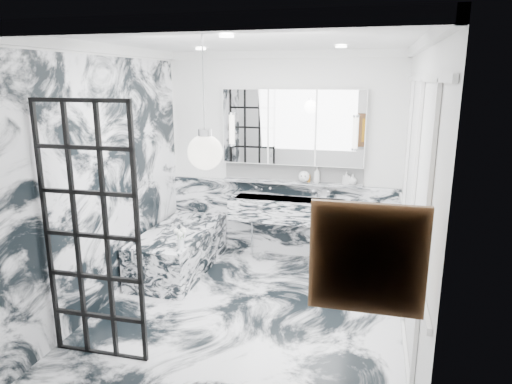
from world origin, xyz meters
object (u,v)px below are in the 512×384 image
(crittall_door, at_px, (91,236))
(bathtub, at_px, (179,250))
(trough_sink, at_px, (289,210))
(mirror_cabinet, at_px, (293,127))

(crittall_door, relative_size, bathtub, 1.38)
(trough_sink, xyz_separation_m, mirror_cabinet, (-0.00, 0.17, 1.09))
(crittall_door, bearing_deg, bathtub, 91.49)
(mirror_cabinet, distance_m, bathtub, 2.20)
(trough_sink, distance_m, bathtub, 1.55)
(bathtub, bearing_deg, mirror_cabinet, 32.06)
(crittall_door, xyz_separation_m, trough_sink, (1.25, 2.60, -0.41))
(mirror_cabinet, height_order, bathtub, mirror_cabinet)
(trough_sink, xyz_separation_m, bathtub, (-1.33, -0.66, -0.45))
(trough_sink, bearing_deg, mirror_cabinet, 90.00)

